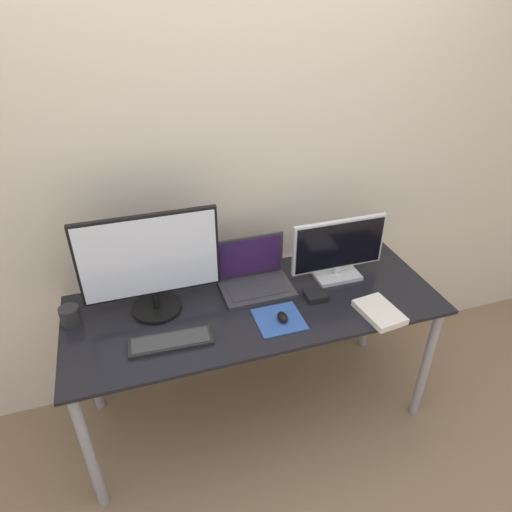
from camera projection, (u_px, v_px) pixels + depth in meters
name	position (u px, v px, depth m)	size (l,w,h in m)	color
ground_plane	(276.00, 461.00, 2.30)	(12.00, 12.00, 0.00)	#8C7051
wall_back	(230.00, 174.00, 2.25)	(7.00, 0.05, 2.50)	beige
desk	(256.00, 319.00, 2.23)	(1.78, 0.69, 0.75)	black
monitor_left	(150.00, 263.00, 2.01)	(0.62, 0.23, 0.49)	black
monitor_right	(338.00, 250.00, 2.30)	(0.49, 0.16, 0.32)	silver
laptop	(254.00, 276.00, 2.27)	(0.35, 0.24, 0.24)	#333338
keyboard	(171.00, 341.00, 1.94)	(0.36, 0.14, 0.02)	black
mousepad	(279.00, 319.00, 2.08)	(0.21, 0.21, 0.00)	#2D519E
mouse	(283.00, 317.00, 2.06)	(0.04, 0.07, 0.04)	black
book	(379.00, 312.00, 2.10)	(0.18, 0.24, 0.03)	silver
mug	(70.00, 316.00, 2.03)	(0.09, 0.09, 0.09)	#262628
power_brick	(315.00, 296.00, 2.21)	(0.10, 0.09, 0.03)	black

